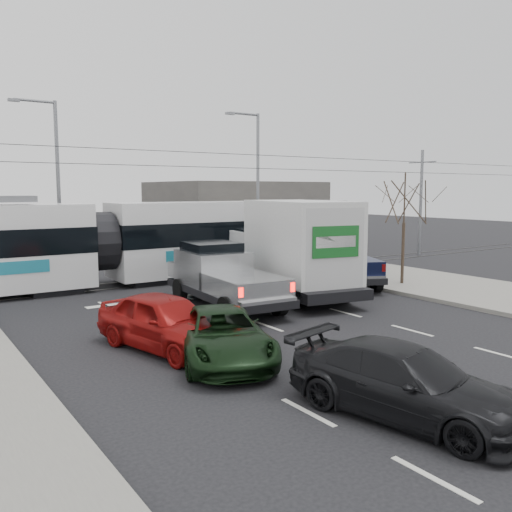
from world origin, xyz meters
TOP-DOWN VIEW (x-y plane):
  - ground at (0.00, 0.00)m, footprint 120.00×120.00m
  - sidewalk_right at (9.00, 0.00)m, footprint 6.00×60.00m
  - rails at (0.00, 10.00)m, footprint 60.00×1.60m
  - building_right at (12.00, 24.00)m, footprint 12.00×10.00m
  - bare_tree at (7.60, 2.50)m, footprint 2.40×2.40m
  - traffic_signal at (6.47, 6.50)m, footprint 0.44×0.44m
  - street_lamp_near at (7.31, 14.00)m, footprint 2.38×0.25m
  - street_lamp_far at (-4.19, 16.00)m, footprint 2.38×0.25m
  - catenary at (0.00, 10.00)m, footprint 60.00×0.20m
  - tram at (-3.84, 10.06)m, footprint 27.58×3.09m
  - silver_pickup at (-1.35, 3.54)m, footprint 2.73×6.65m
  - box_truck at (2.11, 3.59)m, footprint 4.19×8.26m
  - navy_pickup at (5.65, 4.50)m, footprint 4.15×5.89m
  - green_car at (-4.72, -2.17)m, footprint 3.64×5.20m
  - red_car at (-5.52, -0.51)m, footprint 2.84×4.90m
  - dark_car at (-3.59, -7.21)m, footprint 2.97×5.09m

SIDE VIEW (x-z plane):
  - ground at x=0.00m, z-range 0.00..0.00m
  - rails at x=0.00m, z-range 0.00..0.03m
  - sidewalk_right at x=9.00m, z-range 0.00..0.15m
  - green_car at x=-4.72m, z-range 0.00..1.32m
  - dark_car at x=-3.59m, z-range 0.00..1.39m
  - red_car at x=-5.52m, z-range 0.00..1.57m
  - navy_pickup at x=5.65m, z-range -0.02..2.33m
  - silver_pickup at x=-1.35m, z-range -0.01..2.35m
  - box_truck at x=2.11m, z-range -0.02..3.92m
  - tram at x=-3.84m, z-range -0.82..4.81m
  - building_right at x=12.00m, z-range 0.00..5.00m
  - traffic_signal at x=6.47m, z-range 0.94..4.54m
  - bare_tree at x=7.60m, z-range 1.29..6.29m
  - catenary at x=0.00m, z-range 0.38..7.38m
  - street_lamp_near at x=7.31m, z-range 0.61..9.61m
  - street_lamp_far at x=-4.19m, z-range 0.61..9.61m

